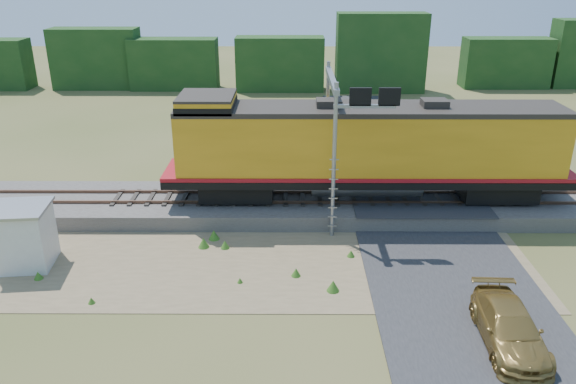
{
  "coord_description": "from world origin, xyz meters",
  "views": [
    {
      "loc": [
        0.24,
        -21.54,
        12.49
      ],
      "look_at": [
        0.14,
        3.0,
        2.4
      ],
      "focal_mm": 35.0,
      "sensor_mm": 36.0,
      "label": 1
    }
  ],
  "objects_px": {
    "signal_gantry": "(340,113)",
    "car": "(510,328)",
    "locomotive": "(363,148)",
    "shed": "(24,236)"
  },
  "relations": [
    {
      "from": "shed",
      "to": "signal_gantry",
      "type": "xyz_separation_m",
      "value": [
        14.05,
        5.03,
        4.23
      ]
    },
    {
      "from": "locomotive",
      "to": "car",
      "type": "height_order",
      "value": "locomotive"
    },
    {
      "from": "locomotive",
      "to": "car",
      "type": "relative_size",
      "value": 4.48
    },
    {
      "from": "locomotive",
      "to": "signal_gantry",
      "type": "height_order",
      "value": "signal_gantry"
    },
    {
      "from": "shed",
      "to": "locomotive",
      "type": "bearing_deg",
      "value": 14.5
    },
    {
      "from": "car",
      "to": "signal_gantry",
      "type": "bearing_deg",
      "value": 118.9
    },
    {
      "from": "signal_gantry",
      "to": "car",
      "type": "xyz_separation_m",
      "value": [
        5.22,
        -10.55,
        -4.96
      ]
    },
    {
      "from": "locomotive",
      "to": "shed",
      "type": "xyz_separation_m",
      "value": [
        -15.34,
        -5.71,
        -2.23
      ]
    },
    {
      "from": "shed",
      "to": "car",
      "type": "distance_m",
      "value": 20.06
    },
    {
      "from": "signal_gantry",
      "to": "car",
      "type": "relative_size",
      "value": 1.61
    }
  ]
}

